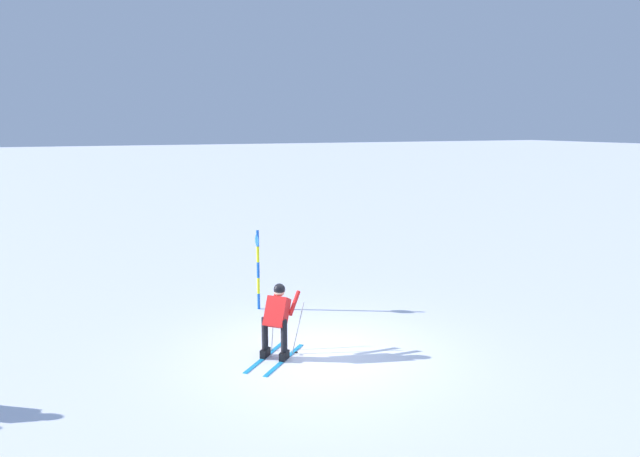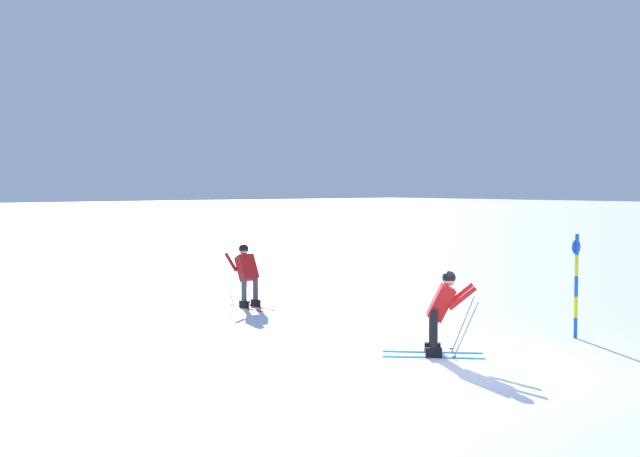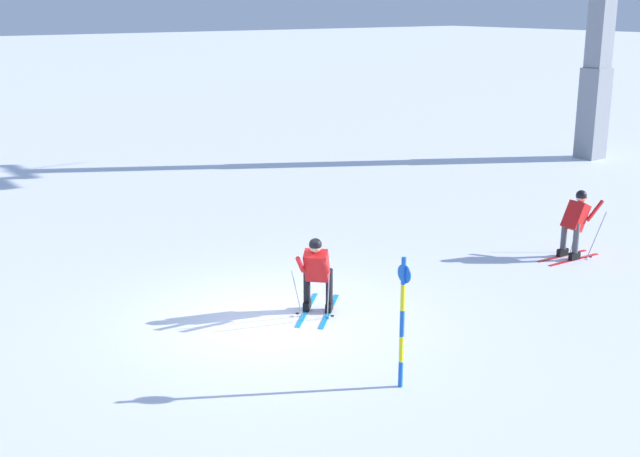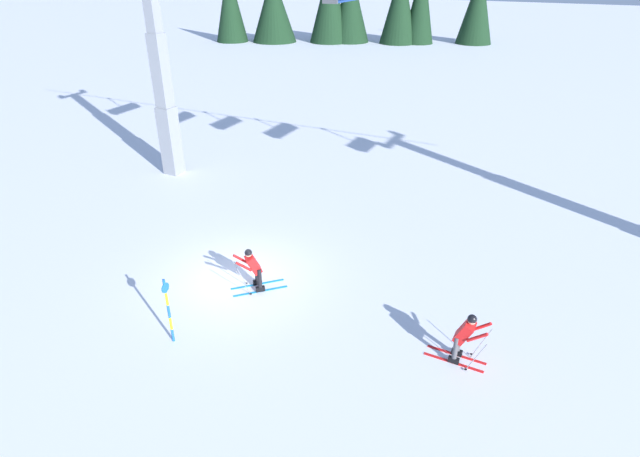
% 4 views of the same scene
% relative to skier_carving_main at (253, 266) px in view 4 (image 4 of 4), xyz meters
% --- Properties ---
extents(ground_plane, '(260.00, 260.00, 0.00)m').
position_rel_skier_carving_main_xyz_m(ground_plane, '(-0.87, 0.30, -0.84)').
color(ground_plane, white).
extents(skier_carving_main, '(1.60, 1.59, 1.59)m').
position_rel_skier_carving_main_xyz_m(skier_carving_main, '(0.00, 0.00, 0.00)').
color(skier_carving_main, '#198CCC').
rests_on(skier_carving_main, ground_plane).
extents(lift_tower_near, '(0.74, 2.48, 10.29)m').
position_rel_skier_carving_main_xyz_m(lift_tower_near, '(-8.95, 6.88, 3.44)').
color(lift_tower_near, gray).
rests_on(lift_tower_near, ground_plane).
extents(trail_marker_pole, '(0.07, 0.28, 2.02)m').
position_rel_skier_carving_main_xyz_m(trail_marker_pole, '(-0.66, -3.13, 0.25)').
color(trail_marker_pole, blue).
rests_on(trail_marker_pole, ground_plane).
extents(skier_distant_uphill, '(1.58, 0.71, 1.64)m').
position_rel_skier_carving_main_xyz_m(skier_distant_uphill, '(6.65, -0.49, 0.04)').
color(skier_distant_uphill, red).
rests_on(skier_distant_uphill, ground_plane).
extents(tree_line_ridge, '(31.75, 15.52, 9.40)m').
position_rel_skier_carving_main_xyz_m(tree_line_ridge, '(-18.42, 51.20, 3.54)').
color(tree_line_ridge, black).
rests_on(tree_line_ridge, ground_plane).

